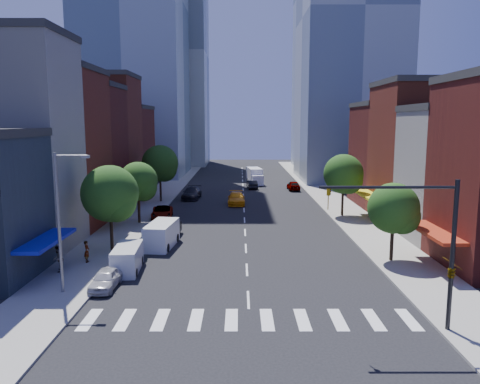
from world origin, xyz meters
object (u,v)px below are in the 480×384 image
(traffic_car_oncoming, at_px, (252,184))
(box_truck, at_px, (255,176))
(taxi, at_px, (236,198))
(pedestrian_near, at_px, (87,251))
(parked_car_front, at_px, (106,279))
(cargo_van_near, at_px, (127,259))
(pedestrian_far, at_px, (58,259))
(parked_car_second, at_px, (167,230))
(parked_car_rear, at_px, (192,193))
(parked_car_third, at_px, (162,212))
(cargo_van_far, at_px, (161,235))
(traffic_car_far, at_px, (293,186))

(traffic_car_oncoming, bearing_deg, box_truck, -102.54)
(taxi, distance_m, pedestrian_near, 29.12)
(parked_car_front, height_order, pedestrian_near, pedestrian_near)
(cargo_van_near, relative_size, pedestrian_far, 2.37)
(parked_car_second, xyz_separation_m, parked_car_rear, (0.00, 23.22, 0.00))
(parked_car_third, relative_size, cargo_van_near, 1.11)
(parked_car_rear, bearing_deg, cargo_van_near, -88.87)
(cargo_van_far, xyz_separation_m, pedestrian_far, (-6.31, -7.39, 0.03))
(parked_car_second, height_order, traffic_car_oncoming, parked_car_second)
(parked_car_second, xyz_separation_m, traffic_car_oncoming, (9.00, 33.69, -0.13))
(traffic_car_far, bearing_deg, pedestrian_far, 60.80)
(parked_car_rear, bearing_deg, box_truck, 63.22)
(parked_car_second, height_order, pedestrian_near, pedestrian_near)
(parked_car_front, distance_m, pedestrian_far, 5.34)
(parked_car_second, distance_m, cargo_van_near, 10.14)
(pedestrian_far, bearing_deg, cargo_van_far, 127.90)
(parked_car_rear, bearing_deg, taxi, -32.26)
(parked_car_rear, relative_size, pedestrian_far, 2.96)
(parked_car_front, bearing_deg, taxi, 76.18)
(pedestrian_near, height_order, pedestrian_far, pedestrian_far)
(parked_car_front, xyz_separation_m, pedestrian_far, (-4.32, 3.09, 0.46))
(parked_car_rear, xyz_separation_m, traffic_car_far, (15.71, 8.50, -0.06))
(taxi, xyz_separation_m, pedestrian_near, (-11.50, -26.76, 0.20))
(cargo_van_far, height_order, traffic_car_far, cargo_van_far)
(parked_car_rear, height_order, traffic_car_oncoming, parked_car_rear)
(parked_car_third, bearing_deg, parked_car_front, -96.47)
(traffic_car_oncoming, relative_size, traffic_car_far, 0.94)
(cargo_van_far, height_order, box_truck, box_truck)
(parked_car_second, height_order, box_truck, box_truck)
(parked_car_second, height_order, cargo_van_far, cargo_van_far)
(cargo_van_near, bearing_deg, parked_car_second, 78.16)
(cargo_van_far, bearing_deg, traffic_car_oncoming, 82.15)
(cargo_van_near, distance_m, pedestrian_near, 4.01)
(parked_car_third, distance_m, taxi, 12.53)
(parked_car_front, xyz_separation_m, parked_car_second, (2.00, 13.69, 0.17))
(cargo_van_far, bearing_deg, taxi, 79.19)
(parked_car_third, distance_m, traffic_car_oncoming, 26.75)
(parked_car_third, xyz_separation_m, parked_car_rear, (2.00, 13.90, 0.13))
(parked_car_third, relative_size, parked_car_rear, 0.88)
(parked_car_front, distance_m, cargo_van_far, 10.68)
(parked_car_second, distance_m, box_truck, 40.79)
(cargo_van_far, distance_m, taxi, 22.69)
(taxi, height_order, pedestrian_far, pedestrian_far)
(parked_car_second, height_order, taxi, parked_car_second)
(parked_car_second, relative_size, box_truck, 0.69)
(box_truck, height_order, pedestrian_near, box_truck)
(parked_car_second, relative_size, pedestrian_far, 2.60)
(parked_car_second, distance_m, taxi, 19.63)
(pedestrian_near, distance_m, pedestrian_far, 2.71)
(parked_car_front, xyz_separation_m, parked_car_rear, (2.00, 36.91, 0.18))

